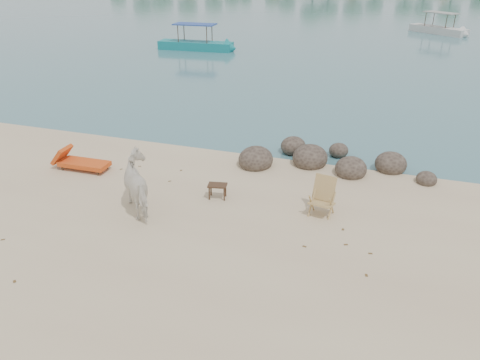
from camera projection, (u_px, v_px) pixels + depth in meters
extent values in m
ellipsoid|color=#322821|center=(256.00, 160.00, 15.63)|extent=(1.15, 1.27, 0.86)
ellipsoid|color=#322821|center=(310.00, 159.00, 15.74)|extent=(1.18, 1.29, 0.88)
ellipsoid|color=#322821|center=(351.00, 170.00, 15.01)|extent=(1.01, 1.12, 0.76)
ellipsoid|color=#322821|center=(391.00, 165.00, 15.35)|extent=(1.03, 1.13, 0.77)
ellipsoid|color=#322821|center=(426.00, 180.00, 14.47)|extent=(0.63, 0.69, 0.47)
ellipsoid|color=#322821|center=(293.00, 147.00, 16.84)|extent=(0.90, 0.99, 0.68)
ellipsoid|color=#322821|center=(339.00, 151.00, 16.57)|extent=(0.68, 0.75, 0.51)
imported|color=silver|center=(141.00, 185.00, 12.63)|extent=(1.91, 1.88, 1.56)
plane|color=brown|center=(343.00, 230.00, 12.01)|extent=(0.11, 0.11, 0.00)
plane|color=brown|center=(140.00, 167.00, 15.61)|extent=(0.13, 0.13, 0.00)
plane|color=brown|center=(366.00, 276.00, 10.29)|extent=(0.12, 0.12, 0.00)
plane|color=brown|center=(3.00, 241.00, 11.58)|extent=(0.14, 0.14, 0.00)
plane|color=brown|center=(121.00, 170.00, 15.40)|extent=(0.14, 0.14, 0.00)
plane|color=brown|center=(213.00, 186.00, 14.32)|extent=(0.14, 0.14, 0.00)
plane|color=brown|center=(370.00, 254.00, 11.05)|extent=(0.12, 0.12, 0.00)
plane|color=brown|center=(15.00, 282.00, 10.10)|extent=(0.14, 0.14, 0.00)
plane|color=brown|center=(346.00, 246.00, 11.39)|extent=(0.13, 0.13, 0.00)
plane|color=brown|center=(304.00, 247.00, 11.31)|extent=(0.11, 0.11, 0.00)
plane|color=brown|center=(170.00, 182.00, 14.58)|extent=(0.14, 0.14, 0.00)
plane|color=brown|center=(145.00, 218.00, 12.60)|extent=(0.11, 0.11, 0.00)
plane|color=brown|center=(181.00, 171.00, 15.31)|extent=(0.11, 0.11, 0.00)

